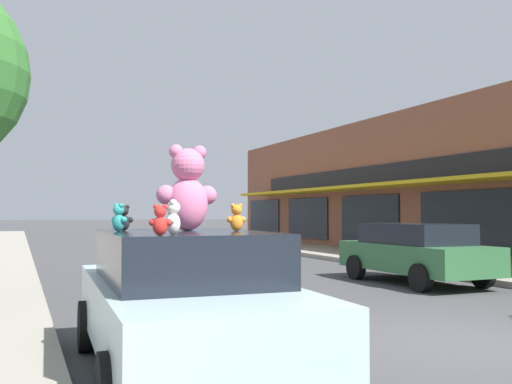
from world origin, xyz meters
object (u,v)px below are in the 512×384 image
teddy_bear_blue (188,213)px  teddy_bear_white (173,218)px  plush_art_car (184,299)px  teddy_bear_giant (188,189)px  parked_car_far_center (415,251)px  teddy_bear_red (160,220)px  teddy_bear_teal (119,218)px  teddy_bear_orange (236,218)px  teddy_bear_black (124,218)px

teddy_bear_blue → teddy_bear_white: 1.90m
plush_art_car → teddy_bear_giant: size_ratio=4.70×
teddy_bear_white → parked_car_far_center: size_ratio=0.08×
teddy_bear_giant → teddy_bear_red: size_ratio=3.46×
teddy_bear_giant → teddy_bear_teal: (-0.75, -0.03, -0.31)m
teddy_bear_blue → teddy_bear_red: bearing=28.8°
teddy_bear_red → teddy_bear_orange: teddy_bear_orange is taller
teddy_bear_orange → parked_car_far_center: teddy_bear_orange is taller
teddy_bear_giant → teddy_bear_white: size_ratio=2.96×
teddy_bear_white → teddy_bear_blue: bearing=-177.5°
teddy_bear_teal → parked_car_far_center: bearing=-86.1°
teddy_bear_black → teddy_bear_teal: 0.31m
teddy_bear_giant → teddy_bear_black: size_ratio=3.32×
teddy_bear_white → teddy_bear_teal: 1.03m
plush_art_car → teddy_bear_teal: teddy_bear_teal is taller
teddy_bear_orange → teddy_bear_giant: bearing=-32.6°
teddy_bear_blue → teddy_bear_white: size_ratio=1.22×
teddy_bear_teal → teddy_bear_blue: bearing=-79.2°
parked_car_far_center → teddy_bear_white: bearing=-141.0°
teddy_bear_red → parked_car_far_center: (7.59, 6.23, -0.85)m
teddy_bear_giant → teddy_bear_teal: 0.81m
plush_art_car → teddy_bear_orange: teddy_bear_orange is taller
teddy_bear_blue → teddy_bear_black: 1.02m
teddy_bear_blue → teddy_bear_teal: bearing=0.7°
teddy_bear_black → teddy_bear_orange: 1.24m
teddy_bear_teal → teddy_bear_red: bearing=158.5°
teddy_bear_blue → teddy_bear_teal: teddy_bear_blue is taller
teddy_bear_black → teddy_bear_teal: bearing=90.3°
teddy_bear_teal → teddy_bear_orange: bearing=-132.4°
teddy_bear_black → teddy_bear_red: size_ratio=1.04×
teddy_bear_orange → teddy_bear_black: bearing=-25.4°
teddy_bear_giant → teddy_bear_red: (-0.59, -1.23, -0.32)m
teddy_bear_black → teddy_bear_orange: (1.10, -0.57, 0.01)m
teddy_bear_giant → teddy_bear_black: teddy_bear_giant is taller
teddy_bear_blue → teddy_bear_white: (-0.64, -1.78, -0.03)m
teddy_bear_blue → teddy_bear_orange: 1.12m
plush_art_car → teddy_bear_teal: size_ratio=15.02×
teddy_bear_black → parked_car_far_center: 9.04m
teddy_bear_blue → teddy_bear_teal: 1.27m
teddy_bear_red → teddy_bear_orange: 1.38m
teddy_bear_blue → plush_art_car: bearing=33.1°
teddy_bear_blue → parked_car_far_center: 8.03m
teddy_bear_black → plush_art_car: bearing=159.4°
parked_car_far_center → teddy_bear_orange: bearing=-140.9°
teddy_bear_orange → teddy_bear_red: bearing=43.3°
teddy_bear_black → teddy_bear_red: (0.06, -1.48, -0.01)m
teddy_bear_white → teddy_bear_red: teddy_bear_white is taller
teddy_bear_teal → teddy_bear_orange: 1.24m
teddy_bear_black → teddy_bear_blue: bearing=-129.8°
teddy_bear_red → teddy_bear_teal: (-0.16, 1.19, 0.01)m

